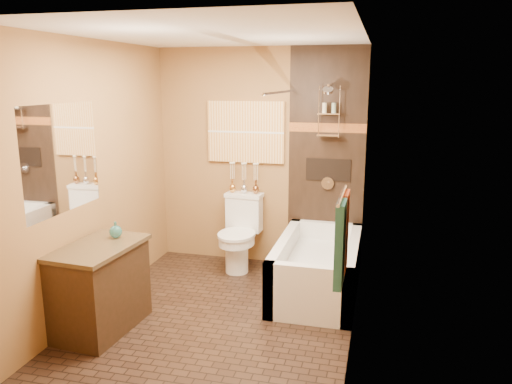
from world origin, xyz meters
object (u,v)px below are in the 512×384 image
(bathtub, at_px, (317,272))
(vanity, at_px, (100,287))
(toilet, at_px, (240,232))
(sunset_painting, at_px, (246,132))

(bathtub, distance_m, vanity, 2.13)
(toilet, relative_size, vanity, 0.94)
(sunset_painting, xyz_separation_m, bathtub, (0.95, -0.73, -1.33))
(bathtub, bearing_deg, vanity, -144.33)
(toilet, bearing_deg, bathtub, -21.62)
(sunset_painting, distance_m, vanity, 2.41)
(toilet, bearing_deg, sunset_painting, 93.59)
(bathtub, relative_size, toilet, 1.77)
(sunset_painting, relative_size, bathtub, 0.60)
(bathtub, height_order, vanity, vanity)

